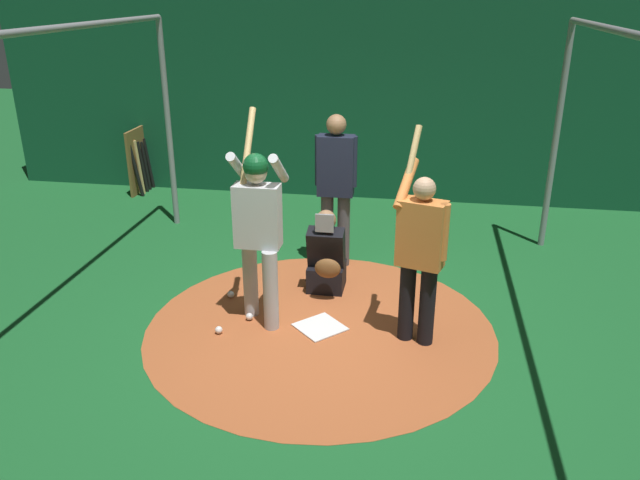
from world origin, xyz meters
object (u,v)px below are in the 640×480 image
catcher (326,259)px  baseball_2 (249,317)px  bat_rack (143,161)px  baseball_1 (231,294)px  umpire (336,182)px  baseball_0 (219,330)px  batter (258,223)px  visitor (420,250)px  home_plate (320,327)px

catcher → baseball_2: (0.81, -0.67, -0.33)m
bat_rack → baseball_1: 4.45m
catcher → umpire: umpire is taller
catcher → baseball_0: 1.47m
bat_rack → baseball_0: bat_rack is taller
batter → umpire: bearing=160.2°
baseball_0 → baseball_1: size_ratio=1.00×
baseball_2 → baseball_0: bearing=-36.1°
batter → umpire: 1.60m
umpire → bat_rack: bearing=-125.0°
catcher → visitor: bearing=47.6°
bat_rack → baseball_2: bat_rack is taller
visitor → baseball_1: size_ratio=27.10×
catcher → baseball_1: catcher is taller
home_plate → bat_rack: size_ratio=0.40×
home_plate → baseball_1: 1.18m
home_plate → visitor: size_ratio=0.21×
catcher → baseball_0: (1.12, -0.89, -0.33)m
baseball_1 → bat_rack: bearing=-144.3°
visitor → umpire: bearing=-131.3°
baseball_1 → baseball_0: bearing=8.1°
batter → baseball_2: (0.03, -0.12, -1.02)m
baseball_2 → batter: bearing=102.6°
bat_rack → baseball_2: 5.01m
home_plate → umpire: 1.88m
catcher → baseball_1: bearing=-69.9°
baseball_1 → baseball_2: size_ratio=1.00×
baseball_0 → batter: bearing=134.2°
catcher → baseball_0: catcher is taller
catcher → batter: bearing=-34.9°
home_plate → baseball_1: size_ratio=5.68×
umpire → visitor: 1.93m
baseball_2 → bat_rack: bearing=-144.2°
catcher → bat_rack: (-3.23, -3.58, 0.12)m
umpire → visitor: size_ratio=0.92×
umpire → baseball_1: 1.78m
home_plate → baseball_2: baseball_2 is taller
baseball_1 → baseball_2: 0.56m
visitor → baseball_2: size_ratio=27.10×
home_plate → catcher: catcher is taller
batter → baseball_0: 1.13m
home_plate → umpire: (-1.57, -0.07, 1.03)m
baseball_2 → umpire: bearing=156.6°
batter → umpire: size_ratio=1.14×
batter → catcher: bearing=145.1°
home_plate → bat_rack: 5.50m
umpire → baseball_0: size_ratio=24.86×
umpire → baseball_2: size_ratio=24.86×
home_plate → catcher: 0.93m
home_plate → baseball_2: (-0.04, -0.74, 0.03)m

